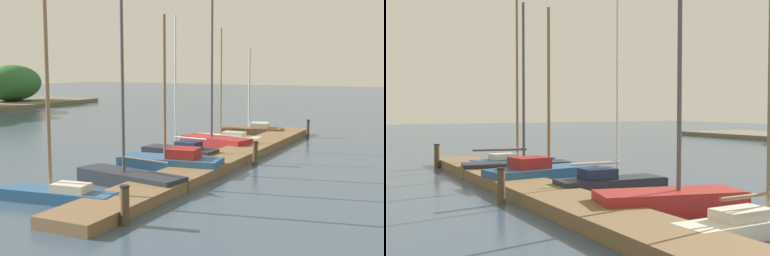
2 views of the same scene
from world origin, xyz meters
TOP-DOWN VIEW (x-y plane):
  - dock_pier at (0.00, 11.81)m, footprint 21.53×1.80m
  - sailboat_0 at (-8.35, 13.98)m, footprint 1.34×4.01m
  - sailboat_1 at (-5.57, 13.23)m, footprint 1.84×4.54m
  - sailboat_2 at (-2.83, 13.04)m, footprint 1.89×4.27m
  - sailboat_3 at (-0.06, 14.08)m, footprint 1.27×3.64m
  - sailboat_4 at (3.21, 13.87)m, footprint 2.09×3.96m
  - sailboat_5 at (5.54, 14.27)m, footprint 1.04×4.17m
  - sailboat_6 at (8.76, 13.87)m, footprint 2.07×3.73m
  - mooring_piling_0 at (-9.37, 10.76)m, footprint 0.27×0.27m
  - mooring_piling_1 at (0.02, 10.51)m, footprint 0.24×0.24m
  - mooring_piling_2 at (9.22, 10.60)m, footprint 0.19×0.19m

SIDE VIEW (x-z plane):
  - dock_pier at x=0.00m, z-range 0.00..0.35m
  - sailboat_5 at x=5.54m, z-range -2.79..3.32m
  - sailboat_6 at x=8.76m, z-range -2.26..2.89m
  - sailboat_3 at x=-0.06m, z-range -2.84..3.52m
  - sailboat_1 at x=-5.57m, z-range -3.04..3.73m
  - sailboat_4 at x=3.21m, z-range -3.30..4.09m
  - sailboat_2 at x=-2.83m, z-range -2.64..3.44m
  - sailboat_0 at x=-8.35m, z-range -3.51..4.45m
  - mooring_piling_1 at x=0.02m, z-range 0.01..1.01m
  - mooring_piling_2 at x=9.22m, z-range 0.01..1.04m
  - mooring_piling_0 at x=-9.37m, z-range 0.01..1.07m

